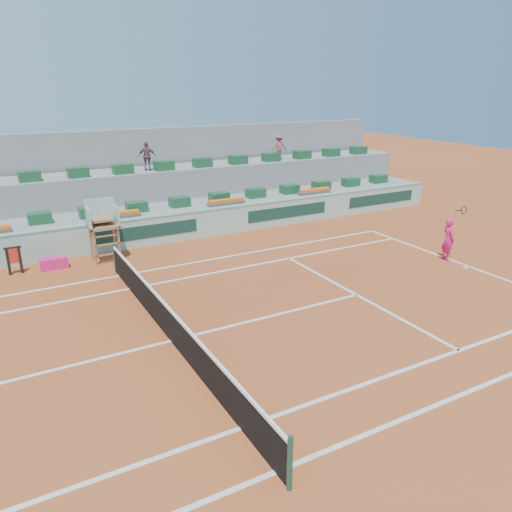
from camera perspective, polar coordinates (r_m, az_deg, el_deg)
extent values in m
plane|color=#98431D|center=(13.86, -9.67, -9.56)|extent=(90.00, 90.00, 0.00)
cube|color=gray|center=(23.39, -18.64, 3.31)|extent=(36.00, 4.00, 1.20)
cube|color=gray|center=(24.76, -19.53, 5.73)|extent=(36.00, 2.40, 2.60)
cube|color=gray|center=(26.14, -20.38, 8.32)|extent=(36.00, 0.40, 4.40)
cube|color=#ED1E7B|center=(20.14, -22.09, -0.76)|extent=(0.96, 0.43, 0.43)
imported|color=#6E4953|center=(24.71, -12.33, 11.08)|extent=(0.88, 0.65, 1.39)
imported|color=#954A55|center=(27.77, 2.63, 12.35)|extent=(0.97, 0.65, 1.39)
cube|color=silver|center=(20.56, 23.24, -1.13)|extent=(0.12, 10.97, 0.01)
cube|color=silver|center=(9.75, 2.26, -23.44)|extent=(23.77, 0.12, 0.01)
cube|color=silver|center=(18.69, -15.35, -2.19)|extent=(23.77, 0.12, 0.01)
cube|color=silver|center=(10.66, -1.76, -19.07)|extent=(23.77, 0.12, 0.01)
cube|color=silver|center=(17.44, -14.24, -3.65)|extent=(23.77, 0.12, 0.01)
cube|color=silver|center=(16.77, 11.41, -4.37)|extent=(0.12, 8.23, 0.01)
cube|color=silver|center=(13.86, -9.67, -9.54)|extent=(12.80, 0.12, 0.01)
cube|color=silver|center=(20.45, 22.98, -1.21)|extent=(0.30, 0.12, 0.01)
cube|color=black|center=(13.65, -9.78, -7.86)|extent=(0.03, 11.87, 0.92)
cube|color=white|center=(13.43, -9.90, -5.98)|extent=(0.06, 11.87, 0.07)
cylinder|color=#1D4533|center=(9.10, 3.89, -22.57)|extent=(0.10, 0.10, 1.10)
cylinder|color=#1D4533|center=(18.92, -15.83, -0.21)|extent=(0.10, 0.10, 1.10)
cube|color=#9FC8B8|center=(21.30, -17.50, 1.93)|extent=(36.00, 0.30, 1.20)
cube|color=#7BA594|center=(21.13, -17.66, 3.56)|extent=(36.00, 0.34, 0.06)
cube|color=#153A31|center=(21.58, -12.24, 2.75)|extent=(4.40, 0.02, 0.56)
cube|color=#153A31|center=(24.40, 3.68, 5.05)|extent=(4.40, 0.02, 0.56)
cube|color=#153A31|center=(28.01, 14.17, 6.36)|extent=(4.40, 0.02, 0.56)
cube|color=brown|center=(19.84, -17.89, 0.86)|extent=(0.08, 0.08, 1.35)
cube|color=brown|center=(20.01, -15.38, 1.26)|extent=(0.08, 0.08, 1.35)
cube|color=brown|center=(20.50, -18.30, 1.40)|extent=(0.08, 0.08, 1.35)
cube|color=brown|center=(20.66, -15.86, 1.78)|extent=(0.08, 0.08, 1.35)
cube|color=brown|center=(20.05, -17.05, 3.28)|extent=(1.10, 0.90, 0.08)
cube|color=#9FC8B8|center=(20.28, -17.43, 4.91)|extent=(1.10, 0.08, 1.00)
cube|color=#9FC8B8|center=(19.86, -18.61, 4.05)|extent=(0.06, 0.90, 0.80)
cube|color=#9FC8B8|center=(20.06, -15.70, 4.48)|extent=(0.06, 0.90, 0.80)
cube|color=brown|center=(20.08, -17.18, 4.00)|extent=(0.80, 0.60, 0.08)
cube|color=brown|center=(20.02, -16.54, 0.18)|extent=(0.90, 0.08, 0.06)
cube|color=brown|center=(19.89, -16.65, 1.27)|extent=(0.90, 0.08, 0.06)
cube|color=brown|center=(19.79, -16.75, 2.23)|extent=(0.90, 0.08, 0.06)
cube|color=#1A4F2D|center=(22.08, -23.49, 4.02)|extent=(0.90, 0.60, 0.44)
cube|color=#1A4F2D|center=(22.33, -18.41, 4.79)|extent=(0.90, 0.60, 0.44)
cube|color=#1A4F2D|center=(22.75, -13.47, 5.51)|extent=(0.90, 0.60, 0.44)
cube|color=#1A4F2D|center=(23.34, -8.74, 6.15)|extent=(0.90, 0.60, 0.44)
cube|color=#1A4F2D|center=(24.08, -4.25, 6.73)|extent=(0.90, 0.60, 0.44)
cube|color=#1A4F2D|center=(24.95, -0.05, 7.22)|extent=(0.90, 0.60, 0.44)
cube|color=#1A4F2D|center=(25.96, 3.86, 7.65)|extent=(0.90, 0.60, 0.44)
cube|color=#1A4F2D|center=(27.07, 7.46, 8.01)|extent=(0.90, 0.60, 0.44)
cube|color=#1A4F2D|center=(28.28, 10.78, 8.32)|extent=(0.90, 0.60, 0.44)
cube|color=#1A4F2D|center=(29.58, 13.82, 8.57)|extent=(0.90, 0.60, 0.44)
cube|color=#1A4F2D|center=(23.66, -24.47, 8.31)|extent=(0.90, 0.60, 0.44)
cube|color=#1A4F2D|center=(23.89, -19.68, 9.00)|extent=(0.90, 0.60, 0.44)
cube|color=#1A4F2D|center=(24.29, -14.99, 9.61)|extent=(0.90, 0.60, 0.44)
cube|color=#1A4F2D|center=(24.84, -10.47, 10.14)|extent=(0.90, 0.60, 0.44)
cube|color=#1A4F2D|center=(25.53, -6.15, 10.58)|extent=(0.90, 0.60, 0.44)
cube|color=#1A4F2D|center=(26.36, -2.08, 10.95)|extent=(0.90, 0.60, 0.44)
cube|color=#1A4F2D|center=(27.31, 1.74, 11.24)|extent=(0.90, 0.60, 0.44)
cube|color=#1A4F2D|center=(28.37, 5.29, 11.47)|extent=(0.90, 0.60, 0.44)
cube|color=#1A4F2D|center=(29.53, 8.58, 11.64)|extent=(0.90, 0.60, 0.44)
cube|color=#1A4F2D|center=(30.78, 11.62, 11.77)|extent=(0.90, 0.60, 0.44)
cube|color=#535353|center=(21.79, -15.39, 4.37)|extent=(1.80, 0.36, 0.16)
cube|color=orange|center=(21.76, -15.42, 4.73)|extent=(1.70, 0.32, 0.12)
cube|color=#535353|center=(23.40, -3.42, 6.03)|extent=(1.80, 0.36, 0.16)
cube|color=orange|center=(23.37, -3.42, 6.36)|extent=(1.70, 0.32, 0.12)
cube|color=#535353|center=(25.89, 6.69, 7.21)|extent=(1.80, 0.36, 0.16)
cube|color=orange|center=(25.86, 6.70, 7.52)|extent=(1.70, 0.32, 0.12)
cube|color=black|center=(20.06, -26.46, -0.59)|extent=(0.10, 0.10, 1.00)
cube|color=black|center=(20.07, -25.33, -0.41)|extent=(0.10, 0.10, 1.00)
cube|color=black|center=(19.92, -26.10, 0.85)|extent=(0.58, 0.08, 0.06)
cube|color=red|center=(19.98, -25.97, 0.02)|extent=(0.42, 0.04, 0.56)
imported|color=#ED1E7B|center=(20.81, 21.11, 1.81)|extent=(0.56, 0.70, 1.68)
cylinder|color=black|center=(20.32, 22.16, 4.83)|extent=(0.03, 0.35, 0.09)
torus|color=black|center=(20.17, 22.66, 4.88)|extent=(0.31, 0.08, 0.31)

